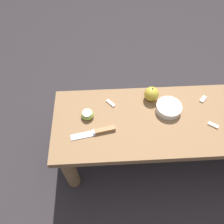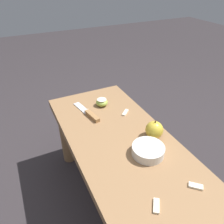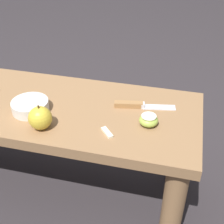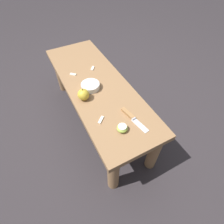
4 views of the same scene
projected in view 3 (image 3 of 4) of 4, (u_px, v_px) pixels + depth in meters
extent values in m
plane|color=#2D282B|center=(45.00, 181.00, 1.43)|extent=(8.00, 8.00, 0.00)
cube|color=olive|center=(32.00, 106.00, 1.19)|extent=(1.26, 0.44, 0.04)
cylinder|color=olive|center=(179.00, 146.00, 1.33)|extent=(0.08, 0.08, 0.39)
cylinder|color=olive|center=(173.00, 205.00, 1.07)|extent=(0.08, 0.08, 0.39)
cube|color=silver|center=(159.00, 107.00, 1.14)|extent=(0.12, 0.05, 0.00)
cube|color=silver|center=(143.00, 105.00, 1.14)|extent=(0.02, 0.03, 0.02)
cube|color=#9E7042|center=(129.00, 105.00, 1.14)|extent=(0.11, 0.04, 0.02)
sphere|color=gold|center=(40.00, 118.00, 1.02)|extent=(0.08, 0.08, 0.08)
cylinder|color=#4C3319|center=(38.00, 107.00, 1.00)|extent=(0.01, 0.01, 0.01)
ellipsoid|color=#9EB747|center=(149.00, 120.00, 1.05)|extent=(0.07, 0.07, 0.04)
cylinder|color=silver|center=(149.00, 116.00, 1.04)|extent=(0.05, 0.05, 0.00)
cube|color=silver|center=(107.00, 132.00, 1.02)|extent=(0.05, 0.05, 0.01)
cylinder|color=silver|center=(30.00, 106.00, 1.12)|extent=(0.13, 0.13, 0.04)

